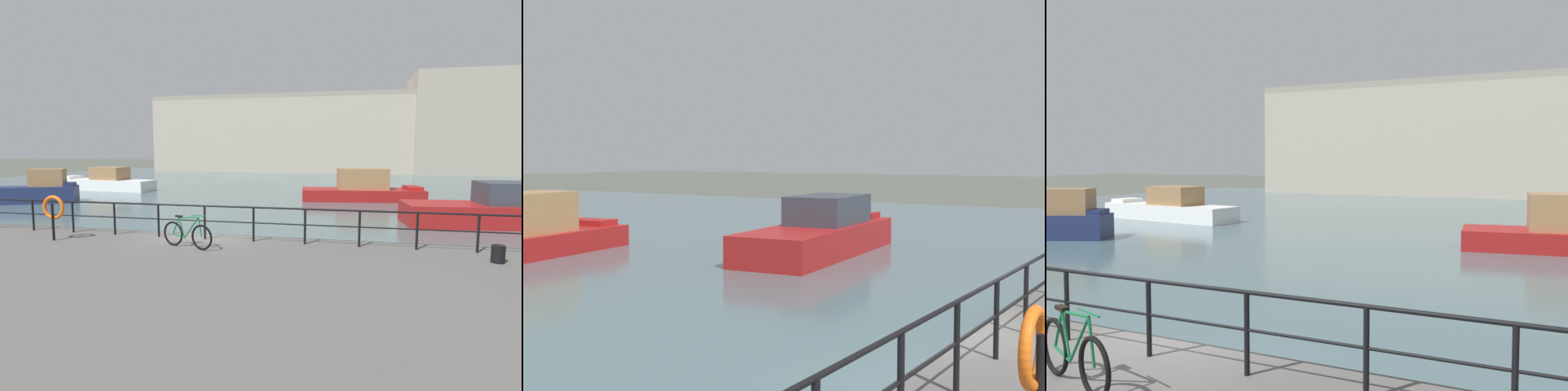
{
  "view_description": "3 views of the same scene",
  "coord_description": "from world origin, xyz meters",
  "views": [
    {
      "loc": [
        4.83,
        -12.69,
        3.88
      ],
      "look_at": [
        1.17,
        3.77,
        1.93
      ],
      "focal_mm": 28.21,
      "sensor_mm": 36.0,
      "label": 1
    },
    {
      "loc": [
        -10.17,
        -3.25,
        3.72
      ],
      "look_at": [
        1.13,
        4.11,
        2.95
      ],
      "focal_mm": 47.02,
      "sensor_mm": 36.0,
      "label": 2
    },
    {
      "loc": [
        5.58,
        -6.54,
        3.71
      ],
      "look_at": [
        0.12,
        4.76,
        2.94
      ],
      "focal_mm": 38.35,
      "sensor_mm": 36.0,
      "label": 3
    }
  ],
  "objects": [
    {
      "name": "moored_green_narrowboat",
      "position": [
        12.25,
        9.66,
        0.83
      ],
      "size": [
        9.28,
        3.86,
        2.2
      ],
      "rotation": [
        0.0,
        0.0,
        0.11
      ],
      "color": "maroon",
      "rests_on": "water_basin"
    },
    {
      "name": "life_ring_stand",
      "position": [
        -4.12,
        -1.9,
        2.02
      ],
      "size": [
        0.75,
        0.16,
        1.4
      ],
      "color": "black",
      "rests_on": "quay_promenade"
    },
    {
      "name": "quay_railing",
      "position": [
        0.38,
        -0.75,
        1.78
      ],
      "size": [
        18.91,
        0.07,
        1.08
      ],
      "color": "black",
      "rests_on": "quay_promenade"
    },
    {
      "name": "moored_blue_motorboat",
      "position": [
        5.65,
        18.57,
        0.86
      ],
      "size": [
        9.08,
        3.93,
        2.38
      ],
      "rotation": [
        0.0,
        0.0,
        0.13
      ],
      "color": "maroon",
      "rests_on": "water_basin"
    }
  ]
}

